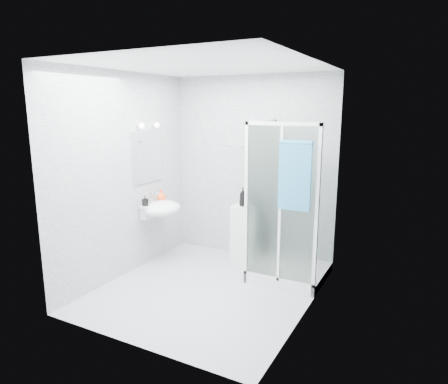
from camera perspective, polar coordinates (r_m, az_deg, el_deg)
The scene contains 12 objects.
room at distance 4.54m, azimuth -2.62°, elevation 1.10°, with size 2.40×2.60×2.60m.
shower_enclosure at distance 5.17m, azimuth 8.32°, elevation -7.46°, with size 0.90×0.95×2.00m.
wall_basin at distance 5.56m, azimuth -9.01°, elevation -2.34°, with size 0.46×0.56×0.35m.
mirror at distance 5.55m, azimuth -10.90°, elevation 4.97°, with size 0.02×0.60×0.70m, color white.
vanity_lights at distance 5.48m, azimuth -10.66°, elevation 9.31°, with size 0.10×0.40×0.08m.
wall_hooks at distance 5.71m, azimuth 1.60°, elevation 6.59°, with size 0.23×0.06×0.03m.
storage_cabinet at distance 5.64m, azimuth 3.17°, elevation -6.03°, with size 0.35×0.37×0.83m.
hand_towel at distance 4.47m, azimuth 10.09°, elevation 2.52°, with size 0.37×0.05×0.78m.
shampoo_bottle_a at distance 5.46m, azimuth 2.71°, elevation -0.69°, with size 0.10×0.10×0.26m, color black.
shampoo_bottle_b at distance 5.48m, azimuth 3.93°, elevation -0.68°, with size 0.12×0.12×0.26m, color #100E55.
soap_dispenser_orange at distance 5.66m, azimuth -8.95°, elevation -0.49°, with size 0.13×0.13×0.17m, color #EC511B.
soap_dispenser_black at distance 5.45m, azimuth -11.21°, elevation -1.22°, with size 0.06×0.07×0.14m, color black.
Camera 1 is at (2.27, -3.84, 2.16)m, focal length 32.00 mm.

